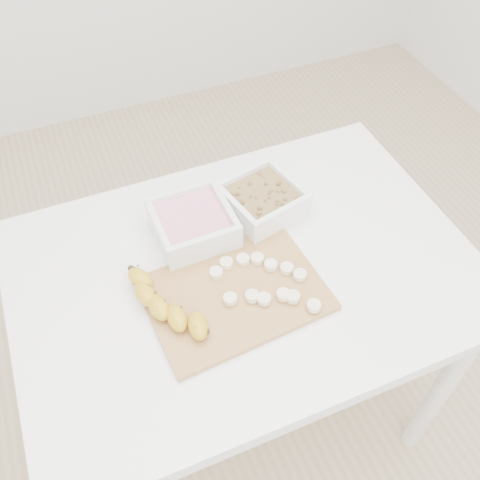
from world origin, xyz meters
name	(u,v)px	position (x,y,z in m)	size (l,w,h in m)	color
ground	(244,409)	(0.00, 0.00, 0.00)	(3.50, 3.50, 0.00)	#C6AD89
table	(245,293)	(0.00, 0.00, 0.65)	(1.00, 0.70, 0.75)	white
bowl_yogurt	(193,225)	(-0.07, 0.13, 0.79)	(0.17, 0.17, 0.08)	white
bowl_granola	(262,201)	(0.10, 0.14, 0.79)	(0.19, 0.19, 0.08)	white
cutting_board	(235,294)	(-0.05, -0.06, 0.76)	(0.36, 0.26, 0.01)	#A77B43
banana	(167,305)	(-0.19, -0.05, 0.78)	(0.06, 0.22, 0.04)	gold
banana_slices	(264,281)	(0.02, -0.06, 0.77)	(0.19, 0.20, 0.02)	#F3E4BC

